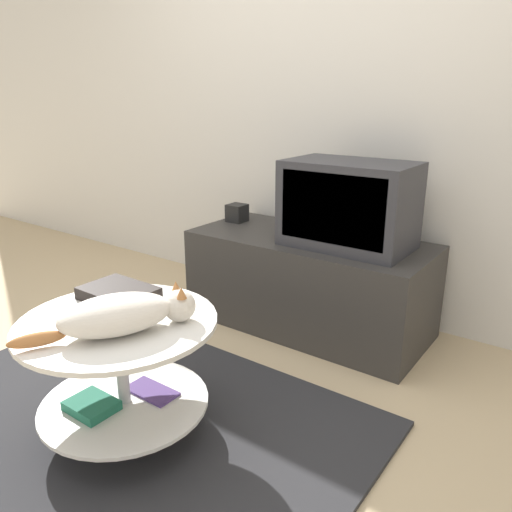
{
  "coord_description": "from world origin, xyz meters",
  "views": [
    {
      "loc": [
        1.4,
        -1.01,
        1.23
      ],
      "look_at": [
        0.26,
        0.56,
        0.6
      ],
      "focal_mm": 35.0,
      "sensor_mm": 36.0,
      "label": 1
    }
  ],
  "objects": [
    {
      "name": "ground_plane",
      "position": [
        0.0,
        0.0,
        0.0
      ],
      "size": [
        12.0,
        12.0,
        0.0
      ],
      "primitive_type": "plane",
      "color": "tan"
    },
    {
      "name": "wall_back",
      "position": [
        0.0,
        1.59,
        1.3
      ],
      "size": [
        8.0,
        0.05,
        2.6
      ],
      "color": "silver",
      "rests_on": "ground_plane"
    },
    {
      "name": "rug",
      "position": [
        0.0,
        0.0,
        0.01
      ],
      "size": [
        1.86,
        1.36,
        0.02
      ],
      "color": "#28282B",
      "rests_on": "ground_plane"
    },
    {
      "name": "tv_stand",
      "position": [
        0.13,
        1.21,
        0.25
      ],
      "size": [
        1.28,
        0.58,
        0.5
      ],
      "color": "#33302D",
      "rests_on": "ground_plane"
    },
    {
      "name": "tv",
      "position": [
        0.35,
        1.2,
        0.72
      ],
      "size": [
        0.62,
        0.38,
        0.42
      ],
      "color": "#333338",
      "rests_on": "tv_stand"
    },
    {
      "name": "speaker",
      "position": [
        -0.4,
        1.27,
        0.56
      ],
      "size": [
        0.1,
        0.1,
        0.1
      ],
      "color": "black",
      "rests_on": "tv_stand"
    },
    {
      "name": "coffee_table",
      "position": [
        0.08,
        -0.03,
        0.32
      ],
      "size": [
        0.69,
        0.69,
        0.47
      ],
      "color": "#B2B2B7",
      "rests_on": "rug"
    },
    {
      "name": "dvd_box",
      "position": [
        -0.06,
        0.1,
        0.51
      ],
      "size": [
        0.27,
        0.2,
        0.05
      ],
      "color": "black",
      "rests_on": "coffee_table"
    },
    {
      "name": "cat",
      "position": [
        0.17,
        -0.06,
        0.55
      ],
      "size": [
        0.35,
        0.54,
        0.14
      ],
      "rotation": [
        0.0,
        0.0,
        1.08
      ],
      "color": "silver",
      "rests_on": "coffee_table"
    }
  ]
}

